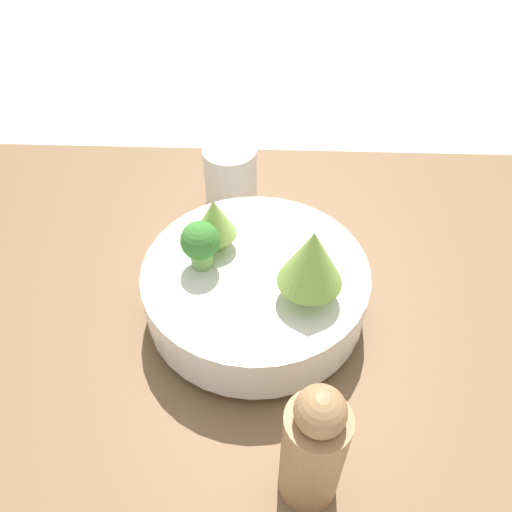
{
  "coord_description": "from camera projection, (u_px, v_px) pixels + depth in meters",
  "views": [
    {
      "loc": [
        0.0,
        0.39,
        0.54
      ],
      "look_at": [
        0.02,
        -0.01,
        0.14
      ],
      "focal_mm": 35.0,
      "sensor_mm": 36.0,
      "label": 1
    }
  ],
  "objects": [
    {
      "name": "bowl",
      "position": [
        256.0,
        287.0,
        0.6
      ],
      "size": [
        0.26,
        0.26,
        0.08
      ],
      "color": "silver",
      "rests_on": "table"
    },
    {
      "name": "ground_plane",
      "position": [
        268.0,
        333.0,
        0.65
      ],
      "size": [
        6.0,
        6.0,
        0.0
      ],
      "primitive_type": "plane",
      "color": "silver"
    },
    {
      "name": "romanesco_piece_near",
      "position": [
        215.0,
        219.0,
        0.57
      ],
      "size": [
        0.05,
        0.05,
        0.07
      ],
      "color": "#7AB256",
      "rests_on": "bowl"
    },
    {
      "name": "table",
      "position": [
        268.0,
        324.0,
        0.64
      ],
      "size": [
        1.17,
        0.74,
        0.04
      ],
      "color": "brown",
      "rests_on": "ground_plane"
    },
    {
      "name": "pepper_mill",
      "position": [
        314.0,
        449.0,
        0.42
      ],
      "size": [
        0.06,
        0.06,
        0.17
      ],
      "color": "#997047",
      "rests_on": "table"
    },
    {
      "name": "cup",
      "position": [
        231.0,
        177.0,
        0.75
      ],
      "size": [
        0.08,
        0.08,
        0.09
      ],
      "color": "silver",
      "rests_on": "table"
    },
    {
      "name": "broccoli_floret_right",
      "position": [
        201.0,
        243.0,
        0.56
      ],
      "size": [
        0.04,
        0.04,
        0.06
      ],
      "color": "#7AB256",
      "rests_on": "bowl"
    },
    {
      "name": "romanesco_piece_far",
      "position": [
        312.0,
        260.0,
        0.5
      ],
      "size": [
        0.07,
        0.07,
        0.09
      ],
      "color": "#609347",
      "rests_on": "bowl"
    }
  ]
}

